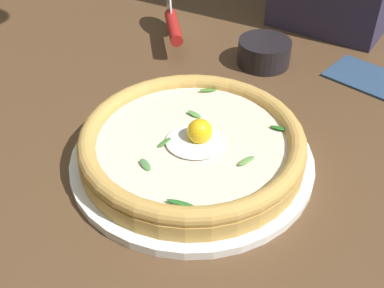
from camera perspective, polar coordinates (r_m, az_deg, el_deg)
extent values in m
cube|color=brown|center=(0.69, -2.05, -1.22)|extent=(2.40, 2.40, 0.03)
cylinder|color=white|center=(0.65, 0.00, -1.76)|extent=(0.32, 0.32, 0.01)
cylinder|color=tan|center=(0.64, 0.00, -0.58)|extent=(0.29, 0.29, 0.02)
torus|color=tan|center=(0.63, 0.00, 0.64)|extent=(0.29, 0.29, 0.02)
cylinder|color=#F5DEBF|center=(0.63, 0.00, 0.36)|extent=(0.25, 0.25, 0.00)
ellipsoid|color=white|center=(0.62, 0.35, 0.30)|extent=(0.08, 0.07, 0.01)
sphere|color=yellow|center=(0.62, 0.90, 1.48)|extent=(0.03, 0.03, 0.03)
ellipsoid|color=#246822|center=(0.66, 10.07, 1.85)|extent=(0.02, 0.01, 0.00)
ellipsoid|color=#438035|center=(0.62, -3.69, 0.25)|extent=(0.02, 0.02, 0.01)
ellipsoid|color=#246222|center=(0.54, -1.35, -6.92)|extent=(0.03, 0.01, 0.01)
ellipsoid|color=#62964B|center=(0.60, 6.36, -1.94)|extent=(0.02, 0.03, 0.00)
ellipsoid|color=#4B8247|center=(0.59, -5.46, -2.43)|extent=(0.02, 0.02, 0.01)
ellipsoid|color=#519041|center=(0.67, 0.28, 3.51)|extent=(0.02, 0.02, 0.01)
ellipsoid|color=#407C2B|center=(0.72, 1.88, 6.32)|extent=(0.03, 0.02, 0.01)
cylinder|color=black|center=(0.87, 8.41, 10.54)|extent=(0.09, 0.09, 0.04)
cylinder|color=silver|center=(0.97, -2.67, 15.41)|extent=(0.04, 0.08, 0.09)
cylinder|color=silver|center=(0.96, -2.61, 15.17)|extent=(0.01, 0.02, 0.01)
cylinder|color=#AE1F1B|center=(0.90, -2.18, 13.49)|extent=(0.06, 0.11, 0.02)
cube|color=navy|center=(0.87, 20.21, 7.24)|extent=(0.17, 0.14, 0.01)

